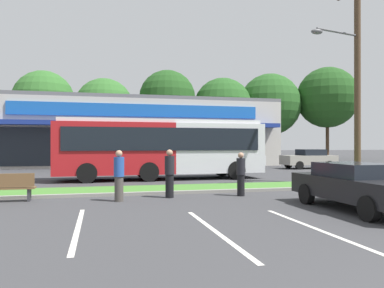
{
  "coord_description": "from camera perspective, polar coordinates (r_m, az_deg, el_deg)",
  "views": [
    {
      "loc": [
        -5.11,
        -1.48,
        1.89
      ],
      "look_at": [
        -0.31,
        18.1,
        1.93
      ],
      "focal_mm": 35.47,
      "sensor_mm": 36.0,
      "label": 1
    }
  ],
  "objects": [
    {
      "name": "pedestrian_mid",
      "position": [
        12.92,
        -10.92,
        -4.69
      ],
      "size": [
        0.34,
        0.34,
        1.71
      ],
      "rotation": [
        0.0,
        0.0,
        4.8
      ],
      "color": "#47423D",
      "rests_on": "ground_plane"
    },
    {
      "name": "storefront_building",
      "position": [
        36.96,
        -8.67,
        1.68
      ],
      "size": [
        25.62,
        11.97,
        6.09
      ],
      "color": "#BCB7AD",
      "rests_on": "ground_plane"
    },
    {
      "name": "tree_left",
      "position": [
        49.18,
        -21.42,
        6.03
      ],
      "size": [
        7.26,
        7.26,
        10.79
      ],
      "color": "#473323",
      "rests_on": "ground_plane"
    },
    {
      "name": "parking_stripe_1",
      "position": [
        8.48,
        3.56,
        -12.96
      ],
      "size": [
        0.12,
        4.8,
        0.01
      ],
      "primitive_type": "cube",
      "color": "silver",
      "rests_on": "ground_plane"
    },
    {
      "name": "car_1",
      "position": [
        12.01,
        23.74,
        -5.72
      ],
      "size": [
        1.91,
        4.65,
        1.35
      ],
      "rotation": [
        0.0,
        0.0,
        -1.57
      ],
      "color": "black",
      "rests_on": "ground_plane"
    },
    {
      "name": "parking_stripe_2",
      "position": [
        9.16,
        18.12,
        -11.99
      ],
      "size": [
        0.12,
        4.8,
        0.01
      ],
      "primitive_type": "cube",
      "color": "silver",
      "rests_on": "ground_plane"
    },
    {
      "name": "car_2",
      "position": [
        29.54,
        6.65,
        -2.24
      ],
      "size": [
        4.27,
        1.9,
        1.55
      ],
      "rotation": [
        0.0,
        0.0,
        3.14
      ],
      "color": "silver",
      "rests_on": "ground_plane"
    },
    {
      "name": "city_bus",
      "position": [
        20.83,
        -4.61,
        -0.47
      ],
      "size": [
        11.27,
        2.78,
        3.25
      ],
      "rotation": [
        0.0,
        0.0,
        0.01
      ],
      "color": "#AD191E",
      "rests_on": "ground_plane"
    },
    {
      "name": "car_0",
      "position": [
        31.55,
        17.17,
        -2.12
      ],
      "size": [
        4.18,
        1.97,
        1.53
      ],
      "rotation": [
        0.0,
        0.0,
        3.14
      ],
      "color": "#9E998C",
      "rests_on": "ground_plane"
    },
    {
      "name": "bus_stop_bench",
      "position": [
        13.95,
        -25.8,
        -5.81
      ],
      "size": [
        1.6,
        0.45,
        0.95
      ],
      "rotation": [
        0.0,
        0.0,
        3.14
      ],
      "color": "brown",
      "rests_on": "ground_plane"
    },
    {
      "name": "tree_far_right",
      "position": [
        54.48,
        19.69,
        6.59
      ],
      "size": [
        8.14,
        8.14,
        12.32
      ],
      "color": "#473323",
      "rests_on": "ground_plane"
    },
    {
      "name": "pedestrian_near_bench",
      "position": [
        13.58,
        -3.39,
        -4.45
      ],
      "size": [
        0.35,
        0.35,
        1.72
      ],
      "rotation": [
        0.0,
        0.0,
        2.71
      ],
      "color": "black",
      "rests_on": "ground_plane"
    },
    {
      "name": "curb_lip",
      "position": [
        15.26,
        5.94,
        -7.01
      ],
      "size": [
        56.0,
        0.24,
        0.12
      ],
      "primitive_type": "cube",
      "color": "gray",
      "rests_on": "ground_plane"
    },
    {
      "name": "utility_pole",
      "position": [
        19.97,
        23.35,
        9.69
      ],
      "size": [
        3.15,
        2.37,
        9.89
      ],
      "color": "#4C3826",
      "rests_on": "ground_plane"
    },
    {
      "name": "tree_mid",
      "position": [
        48.96,
        -3.74,
        6.85
      ],
      "size": [
        7.19,
        7.19,
        11.44
      ],
      "color": "#473323",
      "rests_on": "ground_plane"
    },
    {
      "name": "tree_mid_right",
      "position": [
        50.07,
        4.64,
        5.55
      ],
      "size": [
        7.63,
        7.63,
        10.66
      ],
      "color": "#473323",
      "rests_on": "ground_plane"
    },
    {
      "name": "grass_median",
      "position": [
        16.4,
        4.49,
        -6.52
      ],
      "size": [
        56.0,
        2.2,
        0.12
      ],
      "primitive_type": "cube",
      "color": "#427A2D",
      "rests_on": "ground_plane"
    },
    {
      "name": "parking_stripe_0",
      "position": [
        9.24,
        -16.77,
        -11.89
      ],
      "size": [
        0.12,
        4.8,
        0.01
      ],
      "primitive_type": "cube",
      "color": "silver",
      "rests_on": "ground_plane"
    },
    {
      "name": "tree_right",
      "position": [
        52.77,
        11.64,
        5.83
      ],
      "size": [
        8.33,
        8.33,
        11.53
      ],
      "color": "#473323",
      "rests_on": "ground_plane"
    },
    {
      "name": "tree_mid_left",
      "position": [
        47.05,
        -13.06,
        5.33
      ],
      "size": [
        7.06,
        7.06,
        9.89
      ],
      "color": "#473323",
      "rests_on": "ground_plane"
    },
    {
      "name": "pedestrian_by_pole",
      "position": [
        14.15,
        7.36,
        -4.5
      ],
      "size": [
        0.32,
        0.32,
        1.61
      ],
      "rotation": [
        0.0,
        0.0,
        5.1
      ],
      "color": "black",
      "rests_on": "ground_plane"
    }
  ]
}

